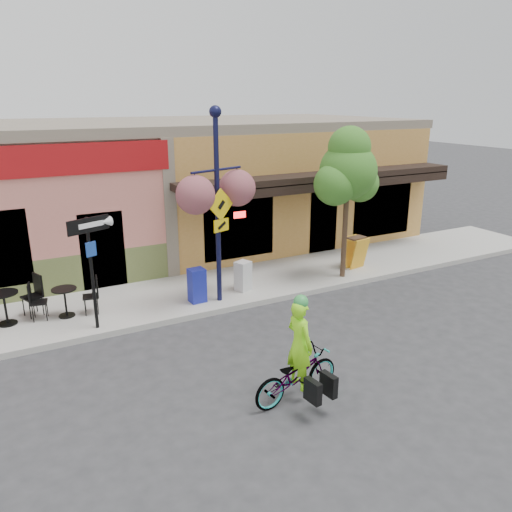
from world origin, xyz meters
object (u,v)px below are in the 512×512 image
(bicycle, at_px, (296,375))
(one_way_sign, at_px, (92,274))
(building, at_px, (161,184))
(lamp_post, at_px, (218,208))
(street_tree, at_px, (346,203))
(newspaper_box_blue, at_px, (197,285))
(cyclist_rider, at_px, (299,357))
(newspaper_box_grey, at_px, (243,276))

(bicycle, relative_size, one_way_sign, 0.69)
(building, height_order, lamp_post, lamp_post)
(street_tree, bearing_deg, lamp_post, 179.67)
(one_way_sign, xyz_separation_m, newspaper_box_blue, (2.64, 0.37, -0.86))
(cyclist_rider, bearing_deg, newspaper_box_blue, -5.95)
(cyclist_rider, relative_size, one_way_sign, 0.63)
(bicycle, relative_size, lamp_post, 0.37)
(building, xyz_separation_m, lamp_post, (-0.55, -6.46, 0.38))
(one_way_sign, height_order, newspaper_box_blue, one_way_sign)
(one_way_sign, relative_size, newspaper_box_blue, 2.92)
(lamp_post, relative_size, street_tree, 1.12)
(street_tree, bearing_deg, building, 118.07)
(building, relative_size, newspaper_box_grey, 22.07)
(building, relative_size, street_tree, 4.10)
(building, xyz_separation_m, cyclist_rider, (-1.01, -11.06, -1.42))
(lamp_post, height_order, newspaper_box_grey, lamp_post)
(lamp_post, xyz_separation_m, street_tree, (4.01, -0.02, -0.26))
(building, height_order, newspaper_box_blue, building)
(building, height_order, street_tree, street_tree)
(bicycle, distance_m, one_way_sign, 5.24)
(bicycle, distance_m, lamp_post, 5.10)
(bicycle, bearing_deg, building, -12.52)
(lamp_post, bearing_deg, building, 67.46)
(one_way_sign, relative_size, street_tree, 0.59)
(newspaper_box_grey, bearing_deg, newspaper_box_blue, 165.78)
(cyclist_rider, xyz_separation_m, lamp_post, (0.46, 4.60, 1.80))
(cyclist_rider, height_order, one_way_sign, one_way_sign)
(bicycle, xyz_separation_m, cyclist_rider, (0.05, 0.00, 0.35))
(lamp_post, distance_m, street_tree, 4.01)
(lamp_post, distance_m, newspaper_box_blue, 2.11)
(one_way_sign, bearing_deg, building, 39.57)
(street_tree, bearing_deg, newspaper_box_grey, 173.00)
(street_tree, bearing_deg, one_way_sign, -178.61)
(newspaper_box_blue, relative_size, street_tree, 0.20)
(cyclist_rider, bearing_deg, street_tree, -51.39)
(building, relative_size, one_way_sign, 6.92)
(building, relative_size, cyclist_rider, 10.96)
(lamp_post, bearing_deg, street_tree, -18.02)
(building, distance_m, lamp_post, 6.50)
(one_way_sign, xyz_separation_m, street_tree, (7.20, 0.17, 0.91))
(newspaper_box_blue, bearing_deg, lamp_post, -21.44)
(bicycle, bearing_deg, newspaper_box_grey, -22.66)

